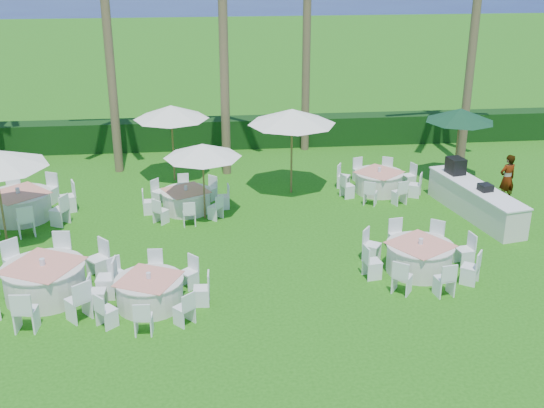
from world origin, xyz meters
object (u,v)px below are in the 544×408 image
(banquet_table_e, at_px, (186,200))
(umbrella_green, at_px, (460,115))
(banquet_table_c, at_px, (419,257))
(umbrella_b, at_px, (203,151))
(umbrella_d, at_px, (292,117))
(staff_person, at_px, (507,179))
(banquet_table_d, at_px, (20,205))
(banquet_table_b, at_px, (150,291))
(buffet_table, at_px, (475,199))
(umbrella_c, at_px, (171,112))
(banquet_table_f, at_px, (379,181))
(banquet_table_a, at_px, (45,280))

(banquet_table_e, bearing_deg, umbrella_green, 11.29)
(umbrella_green, bearing_deg, banquet_table_c, -116.71)
(banquet_table_e, bearing_deg, umbrella_b, -48.25)
(umbrella_d, distance_m, staff_person, 7.36)
(banquet_table_d, bearing_deg, umbrella_b, -5.38)
(banquet_table_b, height_order, umbrella_d, umbrella_d)
(umbrella_green, distance_m, buffet_table, 3.77)
(banquet_table_d, bearing_deg, buffet_table, -4.88)
(umbrella_c, xyz_separation_m, umbrella_green, (10.02, -1.10, -0.09))
(umbrella_d, bearing_deg, banquet_table_e, -159.70)
(umbrella_d, bearing_deg, umbrella_c, 157.22)
(umbrella_d, xyz_separation_m, umbrella_green, (5.99, 0.59, -0.25))
(umbrella_c, bearing_deg, umbrella_d, -22.78)
(banquet_table_c, bearing_deg, umbrella_green, 63.29)
(banquet_table_d, xyz_separation_m, umbrella_b, (5.72, -0.54, 1.75))
(banquet_table_d, relative_size, umbrella_green, 1.25)
(banquet_table_e, bearing_deg, buffet_table, -8.30)
(banquet_table_f, relative_size, umbrella_b, 1.18)
(banquet_table_a, relative_size, umbrella_green, 1.31)
(banquet_table_c, relative_size, banquet_table_f, 1.09)
(umbrella_d, height_order, staff_person, umbrella_d)
(banquet_table_d, bearing_deg, banquet_table_a, -70.90)
(buffet_table, bearing_deg, banquet_table_f, 136.34)
(banquet_table_a, bearing_deg, umbrella_c, 70.80)
(banquet_table_e, distance_m, umbrella_b, 2.03)
(banquet_table_b, xyz_separation_m, umbrella_b, (1.37, 5.30, 1.82))
(umbrella_b, xyz_separation_m, staff_person, (9.92, 0.35, -1.38))
(banquet_table_f, height_order, umbrella_d, umbrella_d)
(banquet_table_a, height_order, banquet_table_b, banquet_table_a)
(banquet_table_f, xyz_separation_m, buffet_table, (2.47, -2.36, 0.15))
(umbrella_c, bearing_deg, umbrella_green, -6.27)
(umbrella_b, distance_m, staff_person, 10.02)
(banquet_table_c, xyz_separation_m, banquet_table_e, (-6.14, 4.87, -0.04))
(umbrella_b, relative_size, umbrella_c, 0.88)
(banquet_table_a, relative_size, umbrella_c, 1.27)
(staff_person, bearing_deg, banquet_table_d, -16.10)
(umbrella_d, relative_size, staff_person, 1.80)
(banquet_table_b, relative_size, umbrella_b, 1.19)
(umbrella_green, xyz_separation_m, staff_person, (0.94, -2.21, -1.60))
(banquet_table_e, height_order, buffet_table, buffet_table)
(banquet_table_f, bearing_deg, banquet_table_a, -147.48)
(banquet_table_d, relative_size, buffet_table, 0.76)
(banquet_table_a, distance_m, umbrella_b, 6.32)
(banquet_table_b, bearing_deg, banquet_table_c, 8.84)
(banquet_table_d, distance_m, umbrella_b, 6.01)
(banquet_table_b, height_order, umbrella_c, umbrella_c)
(banquet_table_d, relative_size, banquet_table_e, 1.20)
(banquet_table_b, distance_m, banquet_table_d, 7.29)
(banquet_table_d, bearing_deg, banquet_table_e, 1.21)
(umbrella_green, height_order, buffet_table, umbrella_green)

